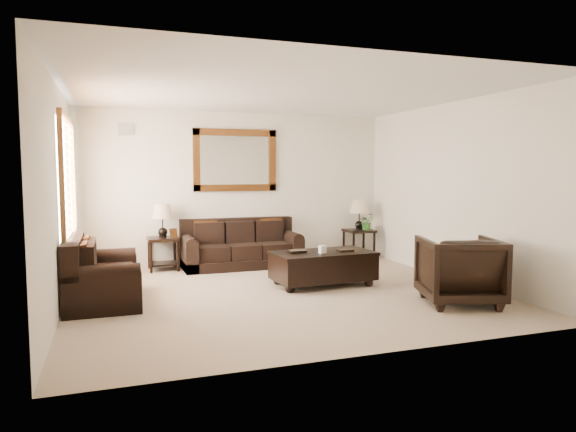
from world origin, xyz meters
name	(u,v)px	position (x,y,z in m)	size (l,w,h in m)	color
room	(282,194)	(0.00, 0.00, 1.35)	(5.51, 5.01, 2.71)	#8A725F
window	(68,179)	(-2.70, 0.90, 1.55)	(0.07, 1.96, 1.66)	white
mirror	(235,160)	(-0.05, 2.47, 1.85)	(1.50, 0.06, 1.10)	#4D250F
air_vent	(126,129)	(-1.90, 2.48, 2.35)	(0.25, 0.02, 0.18)	#999999
sofa	(241,249)	(-0.05, 2.10, 0.30)	(2.02, 0.87, 0.82)	black
loveseat	(98,279)	(-2.35, 0.27, 0.31)	(0.88, 1.47, 0.83)	black
end_table_left	(163,227)	(-1.36, 2.21, 0.72)	(0.50, 0.50, 1.11)	black
end_table_right	(359,220)	(2.28, 2.21, 0.72)	(0.50, 0.50, 1.11)	black
coffee_table	(323,264)	(0.72, 0.27, 0.31)	(1.49, 0.87, 0.61)	black
armchair	(459,267)	(1.92, -1.26, 0.47)	(0.91, 0.85, 0.93)	black
potted_plant	(366,223)	(2.39, 2.12, 0.67)	(0.28, 0.31, 0.24)	#285E20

